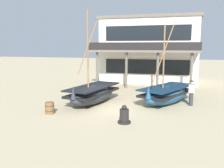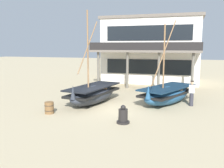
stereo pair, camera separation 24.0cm
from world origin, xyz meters
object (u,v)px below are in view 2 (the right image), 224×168
at_px(fishing_boat_centre_large, 167,94).
at_px(fishing_boat_near_left, 93,94).
at_px(capstan_winch, 123,116).
at_px(wooden_barrel, 49,108).
at_px(harbor_building_main, 152,50).
at_px(fisherman_by_hull, 192,94).

bearing_deg(fishing_boat_centre_large, fishing_boat_near_left, -163.16).
xyz_separation_m(capstan_winch, wooden_barrel, (-4.62, 0.43, -0.03)).
bearing_deg(harbor_building_main, fisherman_by_hull, -68.41).
relative_size(fishing_boat_near_left, fishing_boat_centre_large, 1.09).
distance_m(fishing_boat_centre_large, harbor_building_main, 11.32).
distance_m(fishing_boat_near_left, harbor_building_main, 12.62).
height_order(fishing_boat_centre_large, wooden_barrel, fishing_boat_centre_large).
xyz_separation_m(fishing_boat_centre_large, capstan_winch, (-1.78, -5.06, -0.28)).
bearing_deg(wooden_barrel, fishing_boat_near_left, 64.44).
height_order(fishing_boat_centre_large, fisherman_by_hull, fishing_boat_centre_large).
bearing_deg(wooden_barrel, harbor_building_main, 76.28).
relative_size(fishing_boat_centre_large, wooden_barrel, 8.11).
height_order(fisherman_by_hull, wooden_barrel, fisherman_by_hull).
distance_m(fisherman_by_hull, wooden_barrel, 9.17).
relative_size(fishing_boat_near_left, harbor_building_main, 0.59).
xyz_separation_m(fishing_boat_near_left, harbor_building_main, (2.21, 12.10, 2.84)).
height_order(fishing_boat_near_left, harbor_building_main, harbor_building_main).
bearing_deg(harbor_building_main, fishing_boat_near_left, -100.37).
xyz_separation_m(fisherman_by_hull, capstan_winch, (-3.38, -4.88, -0.46)).
bearing_deg(fishing_boat_near_left, harbor_building_main, 79.63).
distance_m(wooden_barrel, harbor_building_main, 16.02).
height_order(fishing_boat_near_left, wooden_barrel, fishing_boat_near_left).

